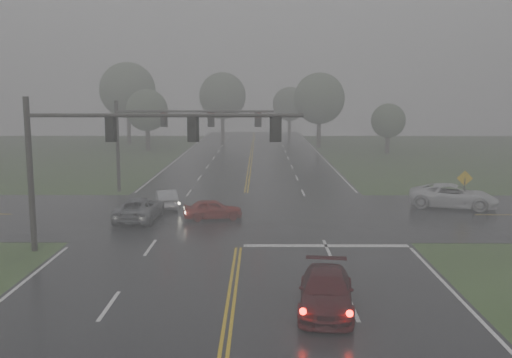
{
  "coord_description": "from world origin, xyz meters",
  "views": [
    {
      "loc": [
        1.09,
        -14.12,
        7.84
      ],
      "look_at": [
        0.88,
        16.0,
        3.26
      ],
      "focal_mm": 40.0,
      "sensor_mm": 36.0,
      "label": 1
    }
  ],
  "objects_px": {
    "car_grey": "(140,220)",
    "pickup_white": "(453,208)",
    "sedan_red": "(213,219)",
    "signal_gantry_near": "(113,144)",
    "signal_gantry_far": "(166,128)",
    "sedan_maroon": "(326,310)",
    "sedan_silver": "(167,208)"
  },
  "relations": [
    {
      "from": "car_grey",
      "to": "pickup_white",
      "type": "relative_size",
      "value": 0.87
    },
    {
      "from": "signal_gantry_near",
      "to": "pickup_white",
      "type": "bearing_deg",
      "value": 28.0
    },
    {
      "from": "signal_gantry_near",
      "to": "signal_gantry_far",
      "type": "relative_size",
      "value": 1.08
    },
    {
      "from": "sedan_silver",
      "to": "signal_gantry_far",
      "type": "height_order",
      "value": "signal_gantry_far"
    },
    {
      "from": "sedan_red",
      "to": "sedan_silver",
      "type": "height_order",
      "value": "sedan_red"
    },
    {
      "from": "sedan_maroon",
      "to": "signal_gantry_near",
      "type": "xyz_separation_m",
      "value": [
        -9.55,
        7.81,
        5.37
      ]
    },
    {
      "from": "sedan_red",
      "to": "car_grey",
      "type": "distance_m",
      "value": 4.55
    },
    {
      "from": "signal_gantry_far",
      "to": "sedan_silver",
      "type": "bearing_deg",
      "value": -81.1
    },
    {
      "from": "sedan_red",
      "to": "sedan_silver",
      "type": "relative_size",
      "value": 0.97
    },
    {
      "from": "sedan_maroon",
      "to": "signal_gantry_far",
      "type": "relative_size",
      "value": 0.38
    },
    {
      "from": "sedan_maroon",
      "to": "signal_gantry_far",
      "type": "height_order",
      "value": "signal_gantry_far"
    },
    {
      "from": "sedan_maroon",
      "to": "pickup_white",
      "type": "bearing_deg",
      "value": 66.34
    },
    {
      "from": "signal_gantry_near",
      "to": "signal_gantry_far",
      "type": "xyz_separation_m",
      "value": [
        -0.31,
        17.34,
        -0.3
      ]
    },
    {
      "from": "sedan_silver",
      "to": "car_grey",
      "type": "height_order",
      "value": "car_grey"
    },
    {
      "from": "pickup_white",
      "to": "sedan_red",
      "type": "bearing_deg",
      "value": 121.27
    },
    {
      "from": "car_grey",
      "to": "pickup_white",
      "type": "xyz_separation_m",
      "value": [
        20.73,
        3.91,
        0.0
      ]
    },
    {
      "from": "car_grey",
      "to": "signal_gantry_near",
      "type": "xyz_separation_m",
      "value": [
        0.33,
        -6.94,
        5.37
      ]
    },
    {
      "from": "sedan_red",
      "to": "signal_gantry_far",
      "type": "xyz_separation_m",
      "value": [
        -4.52,
        10.14,
        5.07
      ]
    },
    {
      "from": "sedan_maroon",
      "to": "signal_gantry_far",
      "type": "bearing_deg",
      "value": 117.93
    },
    {
      "from": "car_grey",
      "to": "signal_gantry_near",
      "type": "relative_size",
      "value": 0.37
    },
    {
      "from": "sedan_maroon",
      "to": "pickup_white",
      "type": "distance_m",
      "value": 21.58
    },
    {
      "from": "sedan_maroon",
      "to": "sedan_red",
      "type": "bearing_deg",
      "value": 116.11
    },
    {
      "from": "sedan_silver",
      "to": "signal_gantry_near",
      "type": "height_order",
      "value": "signal_gantry_near"
    },
    {
      "from": "pickup_white",
      "to": "signal_gantry_far",
      "type": "xyz_separation_m",
      "value": [
        -20.71,
        6.5,
        5.07
      ]
    },
    {
      "from": "signal_gantry_near",
      "to": "sedan_maroon",
      "type": "bearing_deg",
      "value": -39.27
    },
    {
      "from": "signal_gantry_near",
      "to": "car_grey",
      "type": "bearing_deg",
      "value": 92.7
    },
    {
      "from": "sedan_maroon",
      "to": "signal_gantry_near",
      "type": "height_order",
      "value": "signal_gantry_near"
    },
    {
      "from": "car_grey",
      "to": "signal_gantry_far",
      "type": "xyz_separation_m",
      "value": [
        0.02,
        10.4,
        5.07
      ]
    },
    {
      "from": "sedan_silver",
      "to": "pickup_white",
      "type": "relative_size",
      "value": 0.65
    },
    {
      "from": "pickup_white",
      "to": "signal_gantry_far",
      "type": "bearing_deg",
      "value": 91.15
    },
    {
      "from": "signal_gantry_near",
      "to": "sedan_silver",
      "type": "bearing_deg",
      "value": 86.15
    },
    {
      "from": "sedan_maroon",
      "to": "signal_gantry_near",
      "type": "relative_size",
      "value": 0.35
    }
  ]
}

